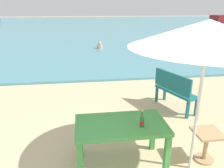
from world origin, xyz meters
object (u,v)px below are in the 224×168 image
at_px(bench_teal_center, 174,89).
at_px(swimmer_person, 100,46).
at_px(beer_bottle_amber, 142,121).
at_px(side_table_wood, 207,142).
at_px(patio_umbrella, 208,34).
at_px(picnic_table_green, 121,129).

xyz_separation_m(bench_teal_center, swimmer_person, (-1.13, 8.37, -0.30)).
relative_size(beer_bottle_amber, side_table_wood, 0.49).
distance_m(bench_teal_center, swimmer_person, 8.45).
xyz_separation_m(beer_bottle_amber, swimmer_person, (0.26, 10.41, -0.61)).
height_order(patio_umbrella, side_table_wood, patio_umbrella).
bearing_deg(picnic_table_green, patio_umbrella, -12.18).
relative_size(beer_bottle_amber, bench_teal_center, 0.21).
distance_m(picnic_table_green, beer_bottle_amber, 0.38).
relative_size(beer_bottle_amber, patio_umbrella, 0.12).
xyz_separation_m(patio_umbrella, bench_teal_center, (0.58, 2.13, -1.58)).
relative_size(side_table_wood, swimmer_person, 1.32).
height_order(side_table_wood, bench_teal_center, bench_teal_center).
height_order(patio_umbrella, swimmer_person, patio_umbrella).
xyz_separation_m(beer_bottle_amber, side_table_wood, (1.13, 0.06, -0.50)).
distance_m(patio_umbrella, swimmer_person, 10.68).
bearing_deg(picnic_table_green, side_table_wood, -3.32).
bearing_deg(swimmer_person, patio_umbrella, -87.02).
bearing_deg(beer_bottle_amber, bench_teal_center, 55.87).
distance_m(picnic_table_green, side_table_wood, 1.45).
bearing_deg(bench_teal_center, beer_bottle_amber, -124.13).
bearing_deg(side_table_wood, picnic_table_green, 176.68).
bearing_deg(swimmer_person, picnic_table_green, -93.03).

